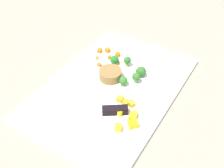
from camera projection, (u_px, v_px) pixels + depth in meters
The scene contains 24 objects.
ground_plane at pixel (112, 89), 0.86m from camera, with size 4.00×4.00×0.00m, color #A09280.
cutting_board at pixel (112, 88), 0.86m from camera, with size 0.55×0.37×0.01m, color white.
prep_bowl at pixel (110, 74), 0.87m from camera, with size 0.07×0.07×0.03m, color olive.
chef_knife at pixel (100, 111), 0.76m from camera, with size 0.18×0.25×0.02m.
carrot_dice_0 at pixel (117, 63), 0.93m from camera, with size 0.01×0.01×0.01m, color orange.
carrot_dice_1 at pixel (107, 50), 0.98m from camera, with size 0.02×0.02×0.01m, color orange.
carrot_dice_2 at pixel (99, 65), 0.92m from camera, with size 0.01×0.01×0.01m, color orange.
carrot_dice_3 at pixel (110, 57), 0.95m from camera, with size 0.01×0.01×0.01m, color orange.
carrot_dice_4 at pixel (100, 51), 0.98m from camera, with size 0.02×0.01×0.01m, color orange.
carrot_dice_5 at pixel (118, 54), 0.96m from camera, with size 0.01×0.01×0.01m, color orange.
carrot_dice_6 at pixel (97, 58), 0.95m from camera, with size 0.01×0.01×0.01m, color orange.
pepper_dice_0 at pixel (120, 99), 0.80m from camera, with size 0.02×0.02×0.01m, color yellow.
pepper_dice_1 at pixel (126, 103), 0.79m from camera, with size 0.02×0.02×0.01m, color yellow.
pepper_dice_2 at pixel (120, 112), 0.76m from camera, with size 0.02×0.02×0.02m, color yellow.
pepper_dice_3 at pixel (134, 114), 0.76m from camera, with size 0.02×0.02×0.01m, color yellow.
pepper_dice_4 at pixel (132, 104), 0.78m from camera, with size 0.02×0.02×0.02m, color yellow.
pepper_dice_5 at pixel (133, 124), 0.73m from camera, with size 0.02×0.02×0.02m, color yellow.
pepper_dice_6 at pixel (133, 118), 0.75m from camera, with size 0.02×0.02×0.02m, color yellow.
pepper_dice_7 at pixel (118, 128), 0.72m from camera, with size 0.02×0.02×0.02m, color yellow.
broccoli_floret_0 at pixel (114, 60), 0.92m from camera, with size 0.03×0.03×0.03m.
broccoli_floret_1 at pixel (127, 60), 0.91m from camera, with size 0.03×0.03×0.03m.
broccoli_floret_2 at pixel (123, 81), 0.84m from camera, with size 0.03×0.03×0.03m.
broccoli_floret_3 at pixel (136, 77), 0.85m from camera, with size 0.03×0.03×0.04m.
broccoli_floret_4 at pixel (141, 72), 0.88m from camera, with size 0.03×0.03×0.03m.
Camera 1 is at (-0.52, -0.33, 0.60)m, focal length 43.40 mm.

